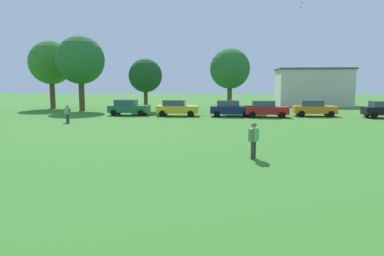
# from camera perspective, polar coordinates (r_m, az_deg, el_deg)

# --- Properties ---
(ground_plane) EXTENTS (160.00, 160.00, 0.00)m
(ground_plane) POSITION_cam_1_polar(r_m,az_deg,el_deg) (31.16, -0.53, 0.81)
(ground_plane) COLOR #387528
(adult_bystander) EXTENTS (0.51, 0.75, 1.71)m
(adult_bystander) POSITION_cam_1_polar(r_m,az_deg,el_deg) (16.70, 9.81, -1.45)
(adult_bystander) COLOR #3F3833
(adult_bystander) RESTS_ON ground
(bystander_midfield) EXTENTS (0.67, 0.47, 1.53)m
(bystander_midfield) POSITION_cam_1_polar(r_m,az_deg,el_deg) (33.29, -19.27, 2.39)
(bystander_midfield) COLOR #3F3833
(bystander_midfield) RESTS_ON ground
(parked_car_green_0) EXTENTS (4.30, 2.02, 1.68)m
(parked_car_green_0) POSITION_cam_1_polar(r_m,az_deg,el_deg) (39.02, -10.11, 3.27)
(parked_car_green_0) COLOR #196B38
(parked_car_green_0) RESTS_ON ground
(parked_car_yellow_1) EXTENTS (4.30, 2.02, 1.68)m
(parked_car_yellow_1) POSITION_cam_1_polar(r_m,az_deg,el_deg) (37.66, -2.46, 3.24)
(parked_car_yellow_1) COLOR yellow
(parked_car_yellow_1) RESTS_ON ground
(parked_car_navy_2) EXTENTS (4.30, 2.02, 1.68)m
(parked_car_navy_2) POSITION_cam_1_polar(r_m,az_deg,el_deg) (37.23, 6.17, 3.15)
(parked_car_navy_2) COLOR #141E4C
(parked_car_navy_2) RESTS_ON ground
(parked_car_red_3) EXTENTS (4.30, 2.02, 1.68)m
(parked_car_red_3) POSITION_cam_1_polar(r_m,az_deg,el_deg) (37.08, 11.67, 3.03)
(parked_car_red_3) COLOR red
(parked_car_red_3) RESTS_ON ground
(parked_car_orange_4) EXTENTS (4.30, 2.02, 1.68)m
(parked_car_orange_4) POSITION_cam_1_polar(r_m,az_deg,el_deg) (39.41, 18.84, 3.03)
(parked_car_orange_4) COLOR orange
(parked_car_orange_4) RESTS_ON ground
(tree_far_left) EXTENTS (5.84, 5.84, 9.10)m
(tree_far_left) POSITION_cam_1_polar(r_m,az_deg,el_deg) (52.47, -21.59, 9.66)
(tree_far_left) COLOR brown
(tree_far_left) RESTS_ON ground
(tree_left) EXTENTS (5.91, 5.91, 9.21)m
(tree_left) POSITION_cam_1_polar(r_m,az_deg,el_deg) (46.80, -17.39, 10.28)
(tree_left) COLOR brown
(tree_left) RESTS_ON ground
(tree_right) EXTENTS (4.11, 4.11, 6.40)m
(tree_right) POSITION_cam_1_polar(r_m,az_deg,el_deg) (44.70, -7.45, 8.27)
(tree_right) COLOR brown
(tree_right) RESTS_ON ground
(tree_far_right) EXTENTS (4.90, 4.90, 7.64)m
(tree_far_right) POSITION_cam_1_polar(r_m,az_deg,el_deg) (44.46, 6.07, 9.37)
(tree_far_right) COLOR brown
(tree_far_right) RESTS_ON ground
(house_left) EXTENTS (10.84, 7.19, 5.62)m
(house_left) POSITION_cam_1_polar(r_m,az_deg,el_deg) (57.87, 18.65, 6.23)
(house_left) COLOR beige
(house_left) RESTS_ON ground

